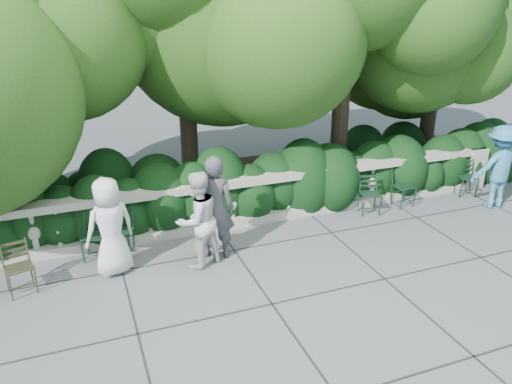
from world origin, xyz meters
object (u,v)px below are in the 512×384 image
object	(u,v)px
person_businessman	(110,227)
person_older_blue	(499,167)
chair_c	(121,259)
person_woman_grey	(215,208)
chair_e	(406,208)
chair_b	(95,263)
person_casual_man	(197,220)
chair_weathered	(26,297)
chair_f	(467,197)
chair_d	(371,216)

from	to	relation	value
person_businessman	person_older_blue	xyz separation A→B (m)	(8.03, -0.09, 0.07)
chair_c	person_woman_grey	xyz separation A→B (m)	(1.61, -0.49, 0.94)
chair_e	person_older_blue	bearing A→B (deg)	-23.75
chair_b	chair_c	bearing A→B (deg)	16.19
person_older_blue	person_casual_man	bearing A→B (deg)	9.82
person_woman_grey	person_casual_man	distance (m)	0.41
chair_weathered	chair_b	bearing A→B (deg)	19.32
chair_b	person_businessman	distance (m)	0.98
chair_weathered	person_businessman	world-z (taller)	person_businessman
chair_b	person_older_blue	bearing A→B (deg)	14.06
chair_f	chair_weathered	distance (m)	9.29
chair_e	person_older_blue	distance (m)	2.10
chair_c	person_casual_man	size ratio (longest dim) A/B	0.50
chair_f	person_older_blue	xyz separation A→B (m)	(0.14, -0.58, 0.91)
chair_weathered	person_businessman	size ratio (longest dim) A/B	0.50
chair_c	chair_d	size ratio (longest dim) A/B	1.00
person_older_blue	person_businessman	bearing A→B (deg)	7.66
chair_f	person_older_blue	world-z (taller)	person_older_blue
chair_d	chair_b	bearing A→B (deg)	-166.18
chair_c	person_woman_grey	world-z (taller)	person_woman_grey
chair_d	chair_weathered	size ratio (longest dim) A/B	1.00
chair_e	chair_weathered	xyz separation A→B (m)	(-7.60, -0.77, 0.00)
chair_e	person_businessman	bearing A→B (deg)	178.48
chair_c	chair_weathered	size ratio (longest dim) A/B	1.00
chair_e	person_businessman	world-z (taller)	person_businessman
chair_e	person_businessman	xyz separation A→B (m)	(-6.22, -0.49, 0.84)
chair_c	person_businessman	xyz separation A→B (m)	(-0.14, -0.41, 0.84)
chair_e	chair_f	distance (m)	1.66
chair_f	chair_d	bearing A→B (deg)	-159.27
chair_c	person_older_blue	size ratio (longest dim) A/B	0.46
chair_b	chair_f	size ratio (longest dim) A/B	1.00
chair_c	chair_e	bearing A→B (deg)	20.98
chair_f	person_casual_man	size ratio (longest dim) A/B	0.50
chair_c	chair_d	xyz separation A→B (m)	(5.11, -0.02, 0.00)
chair_f	chair_weathered	size ratio (longest dim) A/B	1.00
chair_b	person_casual_man	xyz separation A→B (m)	(1.69, -0.69, 0.84)
person_businessman	chair_weathered	bearing A→B (deg)	-6.92
person_businessman	chair_b	bearing A→B (deg)	-73.29
chair_b	chair_d	xyz separation A→B (m)	(5.55, -0.04, 0.00)
person_casual_man	person_woman_grey	bearing A→B (deg)	-175.59
person_woman_grey	person_casual_man	bearing A→B (deg)	50.88
person_casual_man	person_older_blue	distance (m)	6.64
chair_e	person_casual_man	xyz separation A→B (m)	(-4.83, -0.75, 0.84)
chair_f	person_woman_grey	xyz separation A→B (m)	(-6.14, -0.57, 0.94)
chair_b	chair_weathered	bearing A→B (deg)	-129.38
chair_weathered	person_woman_grey	size ratio (longest dim) A/B	0.45
chair_d	person_older_blue	size ratio (longest dim) A/B	0.46
chair_c	chair_e	distance (m)	6.08
person_woman_grey	chair_d	bearing A→B (deg)	-149.18
chair_c	person_woman_grey	distance (m)	1.92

